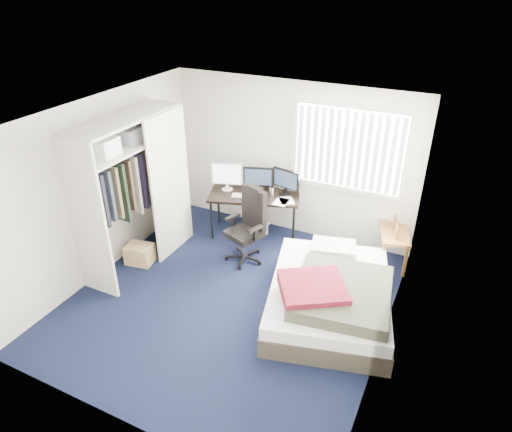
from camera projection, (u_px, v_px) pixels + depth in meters
The scene contains 10 objects.
ground at pixel (230, 299), 6.15m from camera, with size 4.20×4.20×0.00m, color black.
room_shell at pixel (227, 200), 5.42m from camera, with size 4.20×4.20×4.20m.
window_assembly at pixel (349, 149), 6.64m from camera, with size 1.72×0.09×1.32m.
closet at pixel (131, 179), 6.34m from camera, with size 0.64×1.84×2.22m.
desk at pixel (255, 192), 7.35m from camera, with size 1.58×1.09×1.17m.
office_chair at pixel (248, 232), 6.82m from camera, with size 0.70×0.70×1.16m.
footstool at pixel (259, 225), 7.55m from camera, with size 0.32×0.28×0.23m.
nightstand at pixel (394, 234), 6.71m from camera, with size 0.60×0.87×0.73m.
bed at pixel (330, 295), 5.79m from camera, with size 1.94×2.30×0.66m.
pine_box at pixel (140, 254), 6.85m from camera, with size 0.39×0.29×0.29m, color tan.
Camera 1 is at (2.41, -4.20, 3.98)m, focal length 32.00 mm.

